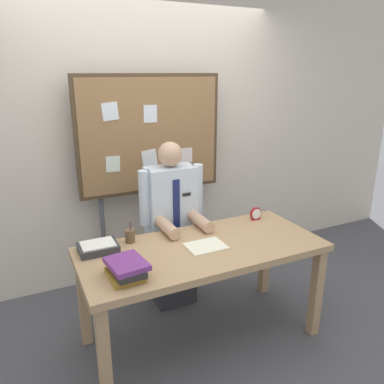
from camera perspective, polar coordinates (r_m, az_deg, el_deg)
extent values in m
plane|color=#4C4C51|center=(3.08, 1.48, -20.99)|extent=(12.00, 12.00, 0.00)
cube|color=beige|center=(3.57, -7.34, 8.32)|extent=(6.40, 0.08, 2.70)
cube|color=tan|center=(2.68, 1.60, -8.67)|extent=(1.71, 0.76, 0.05)
cube|color=tan|center=(2.42, -13.12, -23.35)|extent=(0.07, 0.07, 0.71)
cube|color=tan|center=(3.06, 18.26, -14.16)|extent=(0.07, 0.07, 0.71)
cube|color=tan|center=(2.93, -16.07, -15.49)|extent=(0.07, 0.07, 0.71)
cube|color=tan|center=(3.48, 10.95, -9.48)|extent=(0.07, 0.07, 0.71)
cube|color=#2D2D33|center=(3.38, -3.00, -12.58)|extent=(0.34, 0.30, 0.44)
cube|color=silver|center=(3.12, -3.18, -3.01)|extent=(0.40, 0.22, 0.76)
sphere|color=tan|center=(2.98, -3.34, 5.73)|extent=(0.20, 0.20, 0.20)
cylinder|color=silver|center=(2.97, -7.18, -0.93)|extent=(0.09, 0.09, 0.44)
cylinder|color=silver|center=(3.14, 0.79, 0.23)|extent=(0.09, 0.09, 0.44)
cylinder|color=tan|center=(2.85, -3.76, -5.36)|extent=(0.09, 0.30, 0.09)
cylinder|color=tan|center=(2.96, 1.28, -4.44)|extent=(0.09, 0.30, 0.09)
cube|color=navy|center=(3.00, -2.36, -2.68)|extent=(0.06, 0.01, 0.50)
cube|color=black|center=(3.00, -0.81, -0.38)|extent=(0.07, 0.01, 0.02)
cube|color=#4C3823|center=(3.37, -6.27, 8.60)|extent=(1.31, 0.05, 1.03)
cube|color=olive|center=(3.36, -6.20, 8.58)|extent=(1.25, 0.04, 0.97)
cylinder|color=#59595E|center=(3.55, -13.18, -7.21)|extent=(0.04, 0.04, 0.91)
cylinder|color=#59595E|center=(3.84, 0.74, -4.80)|extent=(0.04, 0.04, 0.91)
cube|color=silver|center=(3.28, -11.84, 4.14)|extent=(0.12, 0.00, 0.14)
cube|color=white|center=(3.31, -6.31, 11.66)|extent=(0.12, 0.00, 0.15)
cube|color=white|center=(3.21, -12.27, 11.80)|extent=(0.14, 0.00, 0.16)
cube|color=white|center=(3.37, -6.40, 4.84)|extent=(0.15, 0.00, 0.20)
cube|color=silver|center=(3.50, -1.05, 5.52)|extent=(0.15, 0.00, 0.14)
cube|color=olive|center=(2.33, -10.07, -12.20)|extent=(0.20, 0.24, 0.03)
cube|color=#262626|center=(2.30, -9.69, -11.56)|extent=(0.17, 0.24, 0.04)
cube|color=#72337F|center=(2.29, -9.84, -10.62)|extent=(0.23, 0.28, 0.03)
cube|color=#F4EFCC|center=(2.66, 2.09, -8.18)|extent=(0.27, 0.21, 0.01)
cylinder|color=maroon|center=(3.16, 9.61, -3.21)|extent=(0.10, 0.02, 0.10)
cylinder|color=white|center=(3.15, 9.74, -3.29)|extent=(0.09, 0.00, 0.09)
cube|color=maroon|center=(3.17, 9.56, -3.99)|extent=(0.07, 0.04, 0.01)
cylinder|color=brown|center=(2.75, -9.35, -6.56)|extent=(0.07, 0.07, 0.09)
cylinder|color=#263399|center=(2.72, -9.27, -5.88)|extent=(0.01, 0.01, 0.15)
cylinder|color=maroon|center=(2.72, -9.27, -5.88)|extent=(0.01, 0.01, 0.15)
cube|color=#333338|center=(2.67, -13.99, -8.18)|extent=(0.26, 0.20, 0.05)
cube|color=white|center=(2.65, -14.04, -7.62)|extent=(0.22, 0.17, 0.01)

